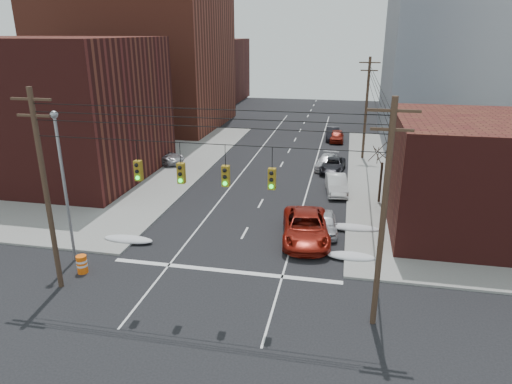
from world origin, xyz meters
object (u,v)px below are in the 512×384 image
at_px(parked_car_b, 336,184).
at_px(lot_car_a, 120,163).
at_px(parked_car_e, 337,136).
at_px(parked_car_f, 333,134).
at_px(parked_car_d, 327,162).
at_px(construction_barrel, 82,264).
at_px(lot_car_d, 97,156).
at_px(lot_car_c, 58,178).
at_px(parked_car_a, 325,223).
at_px(parked_car_c, 333,165).
at_px(lot_car_b, 161,156).
at_px(red_pickup, 306,227).

height_order(parked_car_b, lot_car_a, parked_car_b).
bearing_deg(parked_car_e, parked_car_f, 115.04).
height_order(parked_car_b, parked_car_d, parked_car_b).
relative_size(lot_car_a, construction_barrel, 3.46).
distance_m(lot_car_a, lot_car_d, 4.44).
xyz_separation_m(lot_car_a, lot_car_c, (-2.89, -6.24, 0.17)).
relative_size(parked_car_a, parked_car_c, 0.82).
distance_m(parked_car_a, lot_car_a, 24.24).
bearing_deg(parked_car_e, lot_car_d, -149.41).
height_order(parked_car_e, parked_car_f, parked_car_f).
distance_m(parked_car_b, lot_car_a, 22.11).
xyz_separation_m(parked_car_b, parked_car_d, (-1.24, 7.51, -0.09)).
bearing_deg(parked_car_f, lot_car_b, -139.85).
xyz_separation_m(parked_car_a, lot_car_a, (-21.48, 11.24, 0.08)).
bearing_deg(lot_car_c, red_pickup, -92.10).
xyz_separation_m(parked_car_d, parked_car_e, (0.57, 12.52, 0.05)).
xyz_separation_m(parked_car_f, lot_car_b, (-17.47, -15.67, 0.09)).
relative_size(parked_car_c, parked_car_f, 1.04).
distance_m(parked_car_f, lot_car_b, 23.47).
bearing_deg(lot_car_c, lot_car_a, -11.24).
height_order(parked_car_b, lot_car_b, lot_car_b).
distance_m(parked_car_c, parked_car_e, 13.59).
xyz_separation_m(parked_car_f, lot_car_c, (-23.62, -24.85, 0.15)).
relative_size(parked_car_f, lot_car_d, 1.32).
bearing_deg(construction_barrel, lot_car_a, 111.36).
relative_size(parked_car_a, parked_car_f, 0.85).
height_order(parked_car_f, lot_car_a, parked_car_f).
relative_size(red_pickup, parked_car_d, 1.39).
bearing_deg(parked_car_d, lot_car_d, -165.97).
xyz_separation_m(lot_car_a, lot_car_b, (3.25, 2.94, 0.11)).
relative_size(parked_car_a, lot_car_c, 0.75).
height_order(parked_car_e, lot_car_a, parked_car_e).
bearing_deg(parked_car_d, parked_car_c, -50.93).
relative_size(lot_car_b, lot_car_d, 1.46).
height_order(parked_car_f, construction_barrel, parked_car_f).
distance_m(red_pickup, parked_car_c, 16.64).
height_order(parked_car_d, parked_car_f, parked_car_f).
bearing_deg(lot_car_d, parked_car_d, -76.82).
relative_size(parked_car_b, lot_car_d, 1.33).
relative_size(red_pickup, construction_barrel, 6.08).
xyz_separation_m(parked_car_f, construction_barrel, (-12.95, -38.48, -0.22)).
distance_m(lot_car_a, lot_car_b, 4.38).
xyz_separation_m(parked_car_b, parked_car_c, (-0.59, 6.44, -0.10)).
height_order(red_pickup, lot_car_d, red_pickup).
relative_size(parked_car_a, parked_car_e, 0.92).
bearing_deg(parked_car_d, lot_car_b, -165.85).
height_order(parked_car_b, parked_car_e, parked_car_b).
distance_m(lot_car_c, lot_car_d, 8.49).
distance_m(parked_car_f, lot_car_d, 29.56).
xyz_separation_m(lot_car_b, lot_car_d, (-7.10, -0.75, -0.12)).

